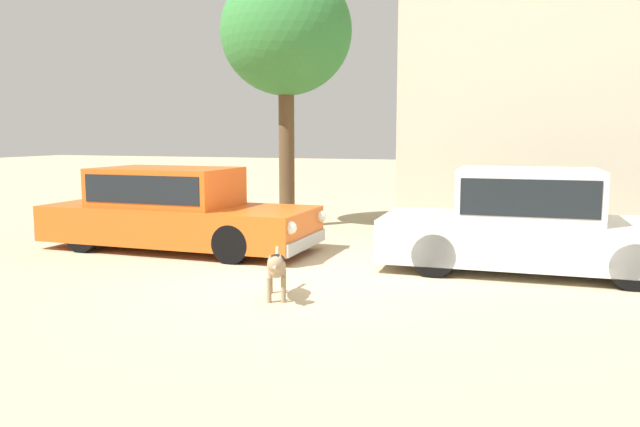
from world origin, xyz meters
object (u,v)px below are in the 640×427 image
at_px(acacia_tree_left, 286,34).
at_px(parked_sedan_nearest, 174,208).
at_px(parked_sedan_second, 528,222).
at_px(stray_dog_spotted, 276,266).

bearing_deg(acacia_tree_left, parked_sedan_nearest, -106.83).
relative_size(parked_sedan_second, acacia_tree_left, 0.81).
xyz_separation_m(parked_sedan_nearest, parked_sedan_second, (5.82, 0.15, 0.02)).
height_order(stray_dog_spotted, acacia_tree_left, acacia_tree_left).
xyz_separation_m(parked_sedan_nearest, acacia_tree_left, (0.90, 2.97, 3.34)).
distance_m(parked_sedan_nearest, acacia_tree_left, 4.56).
bearing_deg(parked_sedan_nearest, acacia_tree_left, 73.26).
bearing_deg(parked_sedan_second, parked_sedan_nearest, 179.72).
xyz_separation_m(stray_dog_spotted, acacia_tree_left, (-2.07, 5.41, 3.65)).
height_order(parked_sedan_nearest, parked_sedan_second, parked_sedan_second).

